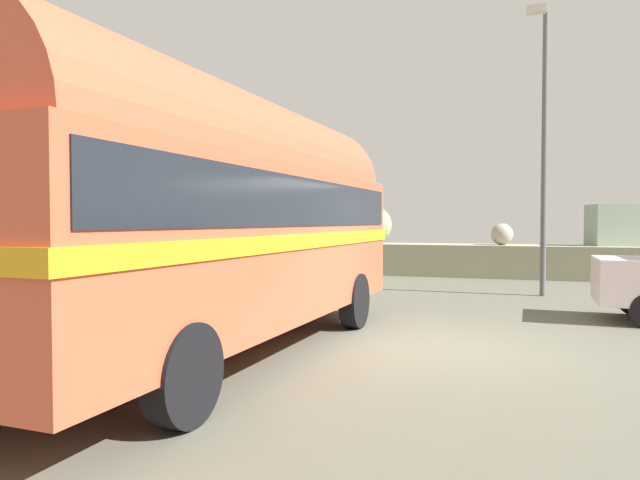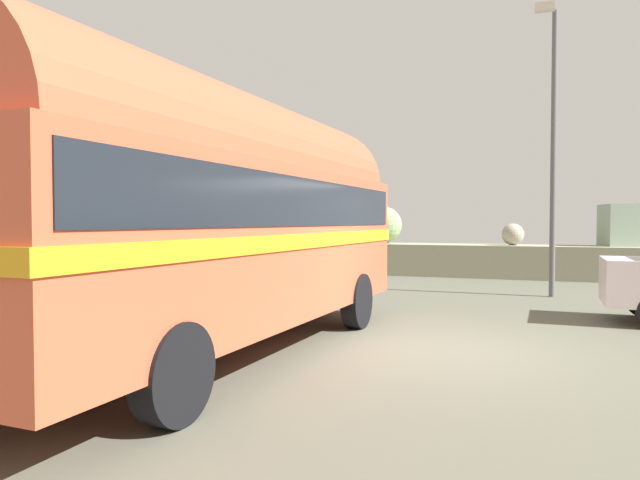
{
  "view_description": "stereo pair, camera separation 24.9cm",
  "coord_description": "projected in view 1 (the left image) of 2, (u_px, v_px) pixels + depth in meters",
  "views": [
    {
      "loc": [
        0.92,
        -8.53,
        1.89
      ],
      "look_at": [
        -1.83,
        -0.33,
        1.61
      ],
      "focal_mm": 32.32,
      "sensor_mm": 36.0,
      "label": 1
    },
    {
      "loc": [
        1.15,
        -8.44,
        1.89
      ],
      "look_at": [
        -1.83,
        -0.33,
        1.61
      ],
      "focal_mm": 32.32,
      "sensor_mm": 36.0,
      "label": 2
    }
  ],
  "objects": [
    {
      "name": "breakwater",
      "position": [
        486.0,
        258.0,
        19.59
      ],
      "size": [
        31.36,
        2.05,
        2.44
      ],
      "color": "gray",
      "rests_on": "ground"
    },
    {
      "name": "ground",
      "position": [
        446.0,
        350.0,
        8.43
      ],
      "size": [
        32.0,
        26.0,
        0.02
      ],
      "color": "#58584B"
    },
    {
      "name": "vintage_coach",
      "position": [
        223.0,
        210.0,
        8.0
      ],
      "size": [
        2.77,
        8.68,
        3.7
      ],
      "rotation": [
        0.0,
        0.0,
        -0.04
      ],
      "color": "black",
      "rests_on": "ground"
    },
    {
      "name": "lamp_post",
      "position": [
        543.0,
        139.0,
        14.27
      ],
      "size": [
        0.54,
        0.82,
        7.05
      ],
      "color": "#5B5B60",
      "rests_on": "ground"
    }
  ]
}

